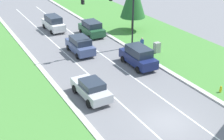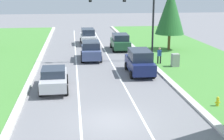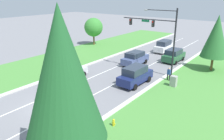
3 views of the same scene
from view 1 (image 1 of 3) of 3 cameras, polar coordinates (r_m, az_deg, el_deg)
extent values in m
plane|color=slate|center=(24.83, 10.15, -9.27)|extent=(160.00, 160.00, 0.00)
cube|color=beige|center=(28.27, 19.19, -5.58)|extent=(0.50, 90.00, 0.15)
cube|color=white|center=(23.89, 6.71, -10.55)|extent=(0.14, 81.00, 0.01)
cube|color=white|center=(25.85, 13.30, -8.05)|extent=(0.14, 81.00, 0.01)
cylinder|color=black|center=(37.30, 3.86, 10.29)|extent=(0.20, 0.20, 8.52)
sphere|color=#2D2D2D|center=(35.17, -0.11, 12.76)|extent=(0.16, 0.16, 0.16)
cube|color=black|center=(33.80, -5.40, 12.53)|extent=(0.28, 0.32, 0.80)
sphere|color=#2D2D2D|center=(33.65, -5.28, 12.48)|extent=(0.16, 0.16, 0.16)
sphere|color=#2D2D2D|center=(33.70, -5.26, 12.09)|extent=(0.16, 0.16, 0.16)
cube|color=navy|center=(33.31, 4.77, 2.12)|extent=(2.08, 4.98, 0.96)
cube|color=#283342|center=(32.86, 4.94, 3.51)|extent=(1.83, 3.00, 0.86)
cylinder|color=black|center=(35.16, 4.74, 2.56)|extent=(0.26, 0.72, 0.71)
cylinder|color=black|center=(34.24, 2.02, 1.99)|extent=(0.26, 0.72, 0.71)
cylinder|color=black|center=(32.85, 7.57, 0.71)|extent=(0.26, 0.72, 0.71)
cylinder|color=black|center=(31.86, 4.74, 0.05)|extent=(0.26, 0.72, 0.71)
cube|color=white|center=(45.42, -10.66, 8.13)|extent=(1.93, 5.02, 0.95)
cube|color=#283342|center=(45.05, -10.69, 9.18)|extent=(1.71, 3.02, 0.84)
cylinder|color=black|center=(47.24, -10.24, 8.23)|extent=(0.25, 0.64, 0.63)
cylinder|color=black|center=(46.69, -12.33, 7.84)|extent=(0.25, 0.64, 0.63)
cylinder|color=black|center=(44.47, -8.81, 7.25)|extent=(0.25, 0.64, 0.63)
cylinder|color=black|center=(43.89, -11.00, 6.83)|extent=(0.25, 0.64, 0.63)
cube|color=silver|center=(27.26, -3.88, -3.61)|extent=(1.95, 4.69, 0.77)
cube|color=#283342|center=(26.72, -3.65, -2.60)|extent=(1.72, 2.12, 0.58)
cylinder|color=black|center=(28.94, -3.51, -2.63)|extent=(0.25, 0.76, 0.76)
cylinder|color=black|center=(28.27, -6.84, -3.50)|extent=(0.25, 0.76, 0.76)
cylinder|color=black|center=(26.71, -0.69, -5.16)|extent=(0.25, 0.76, 0.76)
cylinder|color=black|center=(25.99, -4.24, -6.18)|extent=(0.25, 0.76, 0.76)
cube|color=#235633|center=(42.63, -3.76, 7.34)|extent=(2.12, 4.66, 0.92)
cube|color=#283342|center=(42.28, -3.73, 8.37)|extent=(1.88, 2.81, 0.75)
cylinder|color=black|center=(44.40, -3.34, 7.47)|extent=(0.25, 0.62, 0.62)
cylinder|color=black|center=(43.66, -5.72, 7.07)|extent=(0.25, 0.62, 0.62)
cylinder|color=black|center=(41.95, -1.69, 6.41)|extent=(0.25, 0.62, 0.62)
cylinder|color=black|center=(41.16, -4.17, 5.98)|extent=(0.25, 0.62, 0.62)
cube|color=#475684|center=(36.73, -5.85, 4.28)|extent=(2.10, 4.81, 0.94)
cube|color=#283342|center=(36.34, -5.84, 5.43)|extent=(1.85, 2.90, 0.70)
cylinder|color=black|center=(38.51, -5.33, 4.58)|extent=(0.26, 0.67, 0.66)
cylinder|color=black|center=(37.88, -8.03, 4.07)|extent=(0.26, 0.67, 0.66)
cylinder|color=black|center=(35.99, -3.50, 3.11)|extent=(0.26, 0.67, 0.66)
cylinder|color=black|center=(35.31, -6.36, 2.54)|extent=(0.26, 0.67, 0.66)
cube|color=#9E9E99|center=(36.94, 8.21, 4.04)|extent=(0.70, 0.60, 1.32)
cylinder|color=black|center=(37.33, 5.29, 4.03)|extent=(0.14, 0.14, 0.84)
cylinder|color=black|center=(37.46, 5.63, 4.10)|extent=(0.14, 0.14, 0.84)
cube|color=#2D4C99|center=(37.14, 5.50, 5.10)|extent=(0.39, 0.24, 0.60)
sphere|color=tan|center=(36.99, 5.53, 5.74)|extent=(0.22, 0.22, 0.22)
cylinder|color=gold|center=(29.79, 19.23, -3.50)|extent=(0.20, 0.20, 0.55)
sphere|color=gold|center=(29.64, 19.33, -2.93)|extent=(0.18, 0.18, 0.18)
cylinder|color=gold|center=(29.69, 19.08, -3.51)|extent=(0.10, 0.09, 0.09)
cylinder|color=gold|center=(29.86, 19.40, -3.39)|extent=(0.10, 0.09, 0.09)
cylinder|color=brown|center=(44.42, 3.77, 8.41)|extent=(0.32, 0.32, 2.01)
camera|label=2|loc=(13.28, 56.15, -17.42)|focal=50.00mm
camera|label=3|loc=(30.16, 52.14, 8.52)|focal=35.00mm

